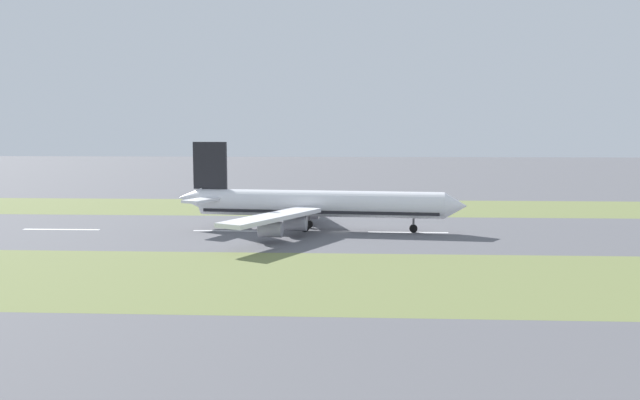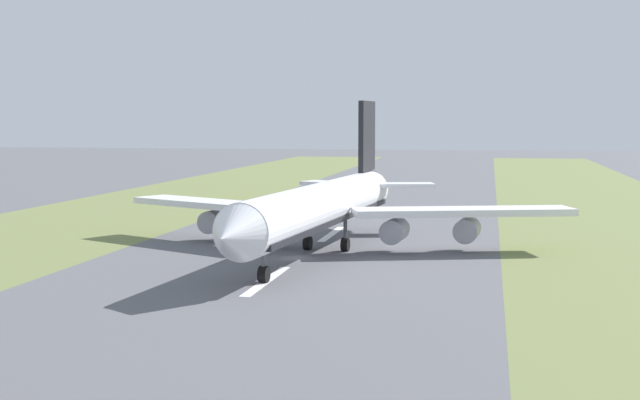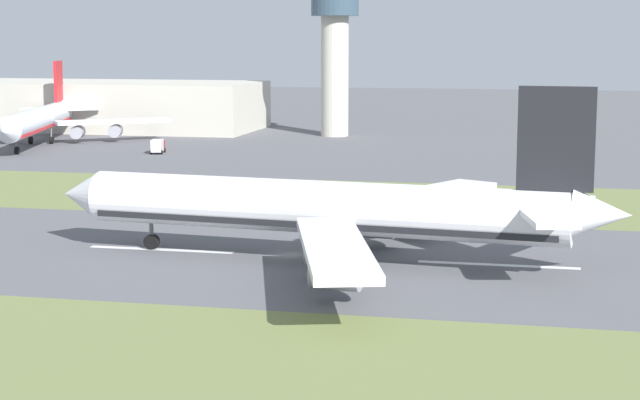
# 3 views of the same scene
# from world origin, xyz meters

# --- Properties ---
(ground_plane) EXTENTS (800.00, 800.00, 0.00)m
(ground_plane) POSITION_xyz_m (0.00, 0.00, 0.00)
(ground_plane) COLOR #56565B
(centreline_dash_near) EXTENTS (1.20, 18.00, 0.01)m
(centreline_dash_near) POSITION_xyz_m (0.00, -64.30, 0.01)
(centreline_dash_near) COLOR silver
(centreline_dash_near) RESTS_ON ground
(centreline_dash_mid) EXTENTS (1.20, 18.00, 0.01)m
(centreline_dash_mid) POSITION_xyz_m (0.00, -24.30, 0.01)
(centreline_dash_mid) COLOR silver
(centreline_dash_mid) RESTS_ON ground
(centreline_dash_far) EXTENTS (1.20, 18.00, 0.01)m
(centreline_dash_far) POSITION_xyz_m (0.00, 15.70, 0.01)
(centreline_dash_far) COLOR silver
(centreline_dash_far) RESTS_ON ground
(airplane_main_jet) EXTENTS (63.84, 67.22, 20.20)m
(airplane_main_jet) POSITION_xyz_m (-2.21, -6.20, 6.02)
(airplane_main_jet) COLOR white
(airplane_main_jet) RESTS_ON ground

